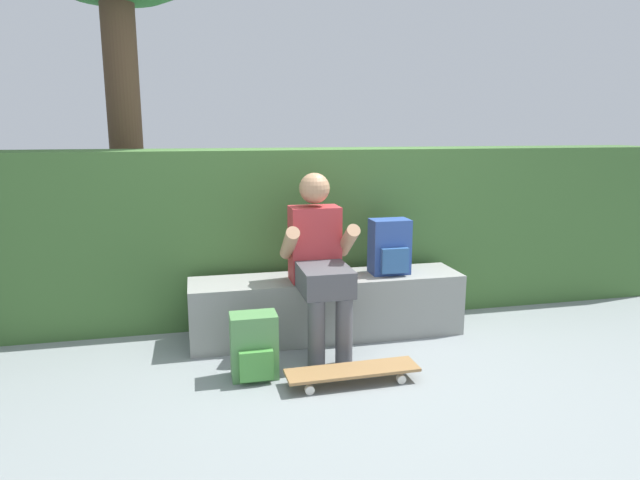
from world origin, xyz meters
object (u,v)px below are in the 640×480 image
backpack_on_bench (390,247)px  backpack_on_ground (254,347)px  bench_main (327,306)px  person_skater (319,257)px  skateboard_near_person (352,371)px

backpack_on_bench → backpack_on_ground: (-1.06, -0.56, -0.45)m
bench_main → person_skater: person_skater is taller
bench_main → backpack_on_bench: backpack_on_bench is taller
person_skater → backpack_on_bench: 0.61m
bench_main → skateboard_near_person: bearing=-92.8°
backpack_on_bench → backpack_on_ground: 1.28m
skateboard_near_person → bench_main: bearing=87.2°
person_skater → backpack_on_ground: 0.76m
bench_main → skateboard_near_person: size_ratio=2.44×
skateboard_near_person → backpack_on_bench: bearing=57.0°
bench_main → skateboard_near_person: 0.80m
person_skater → backpack_on_bench: person_skater is taller
person_skater → skateboard_near_person: bearing=-82.9°
skateboard_near_person → person_skater: bearing=97.1°
bench_main → skateboard_near_person: (-0.04, -0.78, -0.15)m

